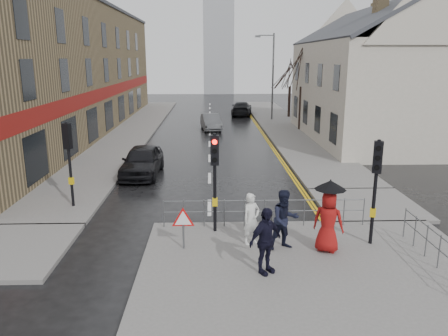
{
  "coord_description": "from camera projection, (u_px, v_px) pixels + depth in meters",
  "views": [
    {
      "loc": [
        0.07,
        -13.9,
        5.97
      ],
      "look_at": [
        0.58,
        2.5,
        1.79
      ],
      "focal_mm": 35.0,
      "sensor_mm": 36.0,
      "label": 1
    }
  ],
  "objects": [
    {
      "name": "ground",
      "position": [
        209.0,
        237.0,
        14.94
      ],
      "size": [
        120.0,
        120.0,
        0.0
      ],
      "primitive_type": "plane",
      "color": "black",
      "rests_on": "ground"
    },
    {
      "name": "tree_far",
      "position": [
        290.0,
        73.0,
        43.15
      ],
      "size": [
        2.4,
        2.4,
        5.64
      ],
      "color": "black",
      "rests_on": "right_pavement"
    },
    {
      "name": "church_tower",
      "position": [
        218.0,
        39.0,
        72.82
      ],
      "size": [
        5.0,
        5.0,
        18.0
      ],
      "primitive_type": "cube",
      "color": "#989BA1",
      "rests_on": "ground"
    },
    {
      "name": "left_pavement",
      "position": [
        133.0,
        129.0,
        37.0
      ],
      "size": [
        4.0,
        44.0,
        0.14
      ],
      "primitive_type": "cube",
      "color": "#605E5B",
      "rests_on": "ground"
    },
    {
      "name": "tree_near",
      "position": [
        302.0,
        68.0,
        35.21
      ],
      "size": [
        2.4,
        2.4,
        6.58
      ],
      "color": "black",
      "rests_on": "right_pavement"
    },
    {
      "name": "pavement_bridge_right",
      "position": [
        367.0,
        204.0,
        18.02
      ],
      "size": [
        4.0,
        4.2,
        0.14
      ],
      "primitive_type": "cube",
      "color": "#605E5B",
      "rests_on": "ground"
    },
    {
      "name": "pedestrian_d",
      "position": [
        265.0,
        241.0,
        11.94
      ],
      "size": [
        1.17,
        1.03,
        1.9
      ],
      "primitive_type": "imported",
      "rotation": [
        0.0,
        0.0,
        0.63
      ],
      "color": "black",
      "rests_on": "near_pavement"
    },
    {
      "name": "guard_railing_side",
      "position": [
        440.0,
        245.0,
        12.26
      ],
      "size": [
        0.04,
        4.54,
        1.0
      ],
      "color": "#595B5E",
      "rests_on": "near_pavement"
    },
    {
      "name": "car_mid",
      "position": [
        211.0,
        122.0,
        36.78
      ],
      "size": [
        1.91,
        4.2,
        1.34
      ],
      "primitive_type": "imported",
      "rotation": [
        0.0,
        0.0,
        0.13
      ],
      "color": "#46484B",
      "rests_on": "ground"
    },
    {
      "name": "pedestrian_a",
      "position": [
        251.0,
        219.0,
        13.88
      ],
      "size": [
        0.73,
        0.66,
        1.67
      ],
      "primitive_type": "imported",
      "rotation": [
        0.0,
        0.0,
        0.55
      ],
      "color": "silver",
      "rests_on": "near_pavement"
    },
    {
      "name": "traffic_signal_near_left",
      "position": [
        215.0,
        166.0,
        14.53
      ],
      "size": [
        0.28,
        0.27,
        3.4
      ],
      "color": "black",
      "rests_on": "near_pavement"
    },
    {
      "name": "warning_sign",
      "position": [
        183.0,
        221.0,
        13.49
      ],
      "size": [
        0.8,
        0.07,
        1.35
      ],
      "color": "#595B5E",
      "rests_on": "near_pavement"
    },
    {
      "name": "guard_railing_front",
      "position": [
        264.0,
        207.0,
        15.36
      ],
      "size": [
        7.14,
        0.04,
        1.0
      ],
      "color": "#595B5E",
      "rests_on": "near_pavement"
    },
    {
      "name": "pedestrian_with_umbrella",
      "position": [
        329.0,
        215.0,
        13.25
      ],
      "size": [
        1.12,
        0.98,
        2.27
      ],
      "color": "maroon",
      "rests_on": "near_pavement"
    },
    {
      "name": "car_parked",
      "position": [
        142.0,
        161.0,
        22.52
      ],
      "size": [
        1.98,
        4.6,
        1.55
      ],
      "primitive_type": "imported",
      "rotation": [
        0.0,
        0.0,
        -0.03
      ],
      "color": "black",
      "rests_on": "ground"
    },
    {
      "name": "traffic_signal_near_right",
      "position": [
        376.0,
        174.0,
        13.51
      ],
      "size": [
        0.34,
        0.33,
        3.4
      ],
      "color": "black",
      "rests_on": "near_pavement"
    },
    {
      "name": "building_right_cream",
      "position": [
        375.0,
        74.0,
        31.56
      ],
      "size": [
        9.0,
        16.4,
        10.1
      ],
      "color": "beige",
      "rests_on": "ground"
    },
    {
      "name": "building_left_terrace",
      "position": [
        58.0,
        70.0,
        34.65
      ],
      "size": [
        8.0,
        42.0,
        10.0
      ],
      "primitive_type": "cube",
      "color": "olive",
      "rests_on": "ground"
    },
    {
      "name": "pedestrian_b",
      "position": [
        285.0,
        220.0,
        13.48
      ],
      "size": [
        1.09,
        0.95,
        1.9
      ],
      "primitive_type": "imported",
      "rotation": [
        0.0,
        0.0,
        0.29
      ],
      "color": "black",
      "rests_on": "near_pavement"
    },
    {
      "name": "traffic_signal_far_left",
      "position": [
        69.0,
        150.0,
        17.07
      ],
      "size": [
        0.34,
        0.33,
        3.4
      ],
      "color": "black",
      "rests_on": "left_pavement"
    },
    {
      "name": "near_pavement",
      "position": [
        322.0,
        285.0,
        11.62
      ],
      "size": [
        10.0,
        9.0,
        0.14
      ],
      "primitive_type": "cube",
      "color": "#605E5B",
      "rests_on": "ground"
    },
    {
      "name": "pavement_stub_left",
      "position": [
        3.0,
        250.0,
        13.75
      ],
      "size": [
        4.0,
        4.2,
        0.14
      ],
      "primitive_type": "cube",
      "color": "#605E5B",
      "rests_on": "ground"
    },
    {
      "name": "car_far",
      "position": [
        242.0,
        108.0,
        46.04
      ],
      "size": [
        2.58,
        5.15,
        1.44
      ],
      "primitive_type": "imported",
      "rotation": [
        0.0,
        0.0,
        3.02
      ],
      "color": "black",
      "rests_on": "ground"
    },
    {
      "name": "street_lamp",
      "position": [
        271.0,
        71.0,
        41.07
      ],
      "size": [
        1.83,
        0.25,
        8.0
      ],
      "color": "#595B5E",
      "rests_on": "right_pavement"
    },
    {
      "name": "right_pavement",
      "position": [
        282.0,
        125.0,
        39.33
      ],
      "size": [
        4.0,
        40.0,
        0.14
      ],
      "primitive_type": "cube",
      "color": "#605E5B",
      "rests_on": "ground"
    }
  ]
}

